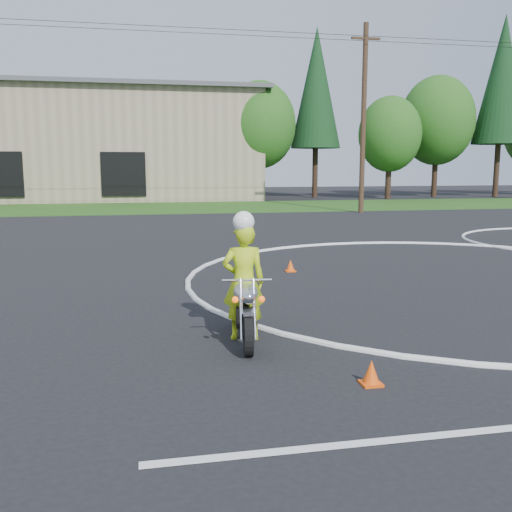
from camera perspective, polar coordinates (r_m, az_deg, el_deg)
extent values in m
cube|color=#1E4714|center=(36.41, -0.47, 4.99)|extent=(120.00, 10.00, 0.02)
torus|color=silver|center=(13.79, 18.89, -2.13)|extent=(12.12, 12.12, 0.12)
cylinder|color=black|center=(7.78, -0.79, -7.88)|extent=(0.19, 0.60, 0.59)
cylinder|color=black|center=(9.10, -1.38, -5.38)|extent=(0.19, 0.60, 0.59)
cube|color=black|center=(8.46, -1.13, -5.81)|extent=(0.34, 0.57, 0.29)
ellipsoid|color=#A8A9AD|center=(8.18, -1.05, -3.64)|extent=(0.42, 0.66, 0.27)
cube|color=black|center=(8.67, -1.26, -3.18)|extent=(0.32, 0.61, 0.10)
cylinder|color=white|center=(7.76, -1.49, -5.31)|extent=(0.08, 0.35, 0.79)
cylinder|color=white|center=(7.77, -0.18, -5.28)|extent=(0.08, 0.35, 0.79)
cube|color=white|center=(7.68, -0.78, -5.69)|extent=(0.16, 0.23, 0.05)
cylinder|color=white|center=(7.85, -0.92, -2.43)|extent=(0.69, 0.12, 0.04)
sphere|color=silver|center=(7.55, -0.75, -4.18)|extent=(0.18, 0.18, 0.18)
sphere|color=#FF540C|center=(7.57, -2.09, -4.39)|extent=(0.09, 0.09, 0.09)
sphere|color=#EB4E0B|center=(7.59, 0.58, -4.34)|extent=(0.09, 0.09, 0.09)
cylinder|color=white|center=(8.88, -0.27, -5.76)|extent=(0.17, 0.79, 0.08)
imported|color=#B3D516|center=(8.40, -1.24, -2.59)|extent=(0.68, 0.49, 1.73)
sphere|color=white|center=(8.22, -1.25, 3.44)|extent=(0.31, 0.31, 0.31)
cone|color=#F6510C|center=(6.98, 11.45, -11.35)|extent=(0.22, 0.22, 0.30)
cube|color=#F6510C|center=(7.02, 11.41, -12.38)|extent=(0.24, 0.24, 0.03)
cone|color=#F6510C|center=(13.94, 3.46, -0.95)|extent=(0.22, 0.22, 0.30)
cube|color=#F6510C|center=(13.96, 3.46, -1.50)|extent=(0.24, 0.24, 0.03)
cube|color=black|center=(40.58, -13.11, 7.99)|extent=(3.00, 0.16, 3.00)
cylinder|color=#382619|center=(43.59, 0.36, 7.77)|extent=(0.44, 0.44, 3.24)
ellipsoid|color=#1E5116|center=(43.69, 0.36, 12.97)|extent=(5.40, 5.40, 6.48)
cylinder|color=#382619|center=(46.78, 5.92, 8.25)|extent=(0.44, 0.44, 3.96)
cone|color=black|center=(47.17, 6.05, 16.36)|extent=(3.96, 3.96, 9.35)
cylinder|color=#382619|center=(45.77, 13.08, 7.37)|extent=(0.44, 0.44, 2.88)
ellipsoid|color=#1E5116|center=(45.82, 13.24, 11.78)|extent=(4.80, 4.80, 5.76)
cylinder|color=#382619|center=(49.79, 17.42, 7.72)|extent=(0.44, 0.44, 3.60)
ellipsoid|color=#1E5116|center=(49.91, 17.67, 12.78)|extent=(6.00, 6.00, 7.20)
cylinder|color=#382619|center=(51.54, 22.91, 7.86)|extent=(0.44, 0.44, 4.32)
cone|color=black|center=(51.99, 23.41, 15.87)|extent=(4.32, 4.32, 10.20)
cylinder|color=#382619|center=(43.95, -5.07, 7.51)|extent=(0.44, 0.44, 2.88)
ellipsoid|color=#1E5116|center=(44.00, -5.13, 12.10)|extent=(4.80, 4.80, 5.76)
cylinder|color=#473321|center=(32.06, 10.69, 13.22)|extent=(0.28, 0.28, 10.00)
cube|color=#473321|center=(32.65, 10.92, 20.59)|extent=(1.60, 0.12, 0.12)
cylinder|color=black|center=(29.92, -8.07, 21.75)|extent=(20.00, 0.02, 0.02)
cylinder|color=black|center=(30.99, -8.20, 21.29)|extent=(20.00, 0.02, 0.02)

